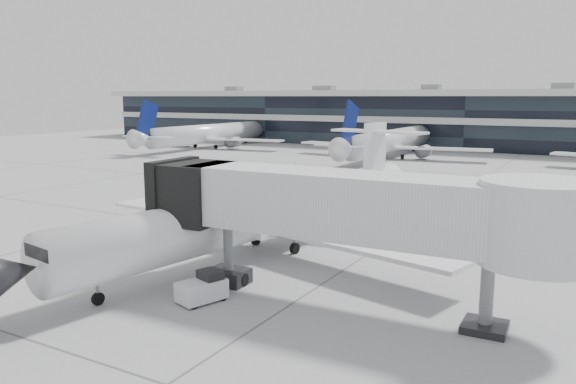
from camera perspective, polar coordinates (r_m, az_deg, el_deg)
The scene contains 9 objects.
ground at distance 41.77m, azimuth -4.21°, elevation -4.10°, with size 220.00×220.00×0.00m, color gray.
terminal at distance 117.98m, azimuth 18.60°, elevation 6.78°, with size 170.00×22.00×10.00m, color black.
bg_jet_left at distance 111.97m, azimuth -7.77°, elevation 4.50°, with size 32.00×40.00×9.60m, color white, non-canonical shape.
bg_jet_center at distance 94.35m, azimuth 10.46°, elevation 3.48°, with size 32.00×40.00×9.60m, color white, non-canonical shape.
regional_jet at distance 35.58m, azimuth -2.72°, elevation -2.08°, with size 27.21×33.93×7.86m.
jet_bridge at distance 26.14m, azimuth 7.55°, elevation -1.62°, with size 20.68×4.63×6.65m.
baggage_tug at distance 28.18m, azimuth -8.63°, elevation -9.64°, with size 2.03×2.63×1.47m.
traffic_cone at distance 57.81m, azimuth 0.20°, elevation 0.02°, with size 0.37×0.37×0.49m.
far_tug at distance 69.62m, azimuth -4.87°, elevation 1.92°, with size 1.83×2.29×1.27m.
Camera 1 is at (22.61, -33.69, 9.93)m, focal length 35.00 mm.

